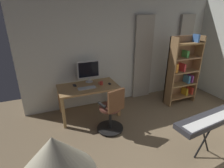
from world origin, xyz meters
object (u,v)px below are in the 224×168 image
object	(u,v)px
office_chair	(112,112)
mug_coffee	(101,83)
cell_phone_face_up	(75,85)
computer_monitor	(89,70)
computer_mouse	(110,84)
piano_keyboard	(210,120)
computer_keyboard	(87,88)
bookshelf	(182,71)
desk	(88,90)

from	to	relation	value
office_chair	mug_coffee	xyz separation A→B (m)	(-0.05, -0.80, 0.32)
office_chair	cell_phone_face_up	world-z (taller)	office_chair
computer_monitor	computer_mouse	xyz separation A→B (m)	(-0.40, 0.35, -0.28)
computer_monitor	piano_keyboard	distance (m)	2.71
office_chair	computer_keyboard	xyz separation A→B (m)	(0.32, -0.71, 0.29)
computer_monitor	bookshelf	distance (m)	2.45
computer_monitor	bookshelf	world-z (taller)	bookshelf
mug_coffee	piano_keyboard	world-z (taller)	mug_coffee
computer_monitor	mug_coffee	bearing A→B (deg)	126.14
computer_monitor	mug_coffee	size ratio (longest dim) A/B	4.43
cell_phone_face_up	piano_keyboard	distance (m)	2.82
computer_keyboard	bookshelf	xyz separation A→B (m)	(-2.54, 0.15, 0.14)
office_chair	computer_keyboard	distance (m)	0.83
cell_phone_face_up	computer_keyboard	bearing A→B (deg)	129.20
computer_monitor	computer_mouse	distance (m)	0.60
office_chair	mug_coffee	bearing A→B (deg)	71.15
office_chair	mug_coffee	distance (m)	0.86
mug_coffee	computer_mouse	bearing A→B (deg)	163.97
desk	cell_phone_face_up	size ratio (longest dim) A/B	9.45
office_chair	computer_keyboard	world-z (taller)	office_chair
mug_coffee	cell_phone_face_up	bearing A→B (deg)	-16.80
piano_keyboard	desk	bearing A→B (deg)	-60.04
mug_coffee	bookshelf	distance (m)	2.19
computer_monitor	bookshelf	xyz separation A→B (m)	(-2.38, 0.53, -0.14)
bookshelf	piano_keyboard	xyz separation A→B (m)	(1.01, 1.78, -0.18)
office_chair	computer_mouse	xyz separation A→B (m)	(-0.24, -0.75, 0.29)
office_chair	piano_keyboard	bearing A→B (deg)	-60.14
computer_mouse	cell_phone_face_up	distance (m)	0.82
mug_coffee	computer_keyboard	bearing A→B (deg)	13.69
computer_monitor	cell_phone_face_up	distance (m)	0.49
desk	piano_keyboard	xyz separation A→B (m)	(-1.48, 2.05, 0.06)
computer_keyboard	bookshelf	size ratio (longest dim) A/B	0.22
computer_keyboard	computer_mouse	distance (m)	0.56
computer_keyboard	mug_coffee	size ratio (longest dim) A/B	3.33
computer_keyboard	mug_coffee	distance (m)	0.38
bookshelf	piano_keyboard	size ratio (longest dim) A/B	1.38
desk	mug_coffee	size ratio (longest dim) A/B	11.35
piano_keyboard	computer_monitor	bearing A→B (deg)	-65.00
mug_coffee	desk	bearing A→B (deg)	-5.39
computer_monitor	piano_keyboard	xyz separation A→B (m)	(-1.38, 2.31, -0.33)
computer_mouse	mug_coffee	size ratio (longest dim) A/B	0.83
computer_keyboard	mug_coffee	xyz separation A→B (m)	(-0.37, -0.09, 0.03)
computer_mouse	cell_phone_face_up	bearing A→B (deg)	-16.62
office_chair	piano_keyboard	xyz separation A→B (m)	(-1.22, 1.22, 0.24)
bookshelf	cell_phone_face_up	bearing A→B (deg)	-8.65
mug_coffee	piano_keyboard	xyz separation A→B (m)	(-1.16, 2.02, -0.07)
mug_coffee	piano_keyboard	distance (m)	2.33
cell_phone_face_up	piano_keyboard	xyz separation A→B (m)	(-1.76, 2.20, -0.04)
office_chair	computer_monitor	bearing A→B (deg)	83.23
office_chair	bookshelf	world-z (taller)	bookshelf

